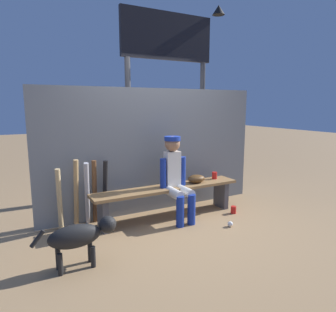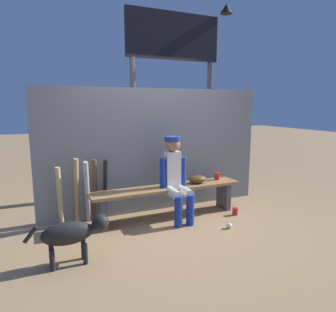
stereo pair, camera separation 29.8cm
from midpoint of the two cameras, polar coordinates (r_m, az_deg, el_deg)
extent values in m
plane|color=#9E7A51|center=(4.53, -1.92, -11.49)|extent=(30.00, 30.00, 0.00)
cube|color=slate|center=(4.63, -4.17, 1.02)|extent=(3.56, 0.03, 1.88)
cube|color=olive|center=(4.39, -1.95, -6.07)|extent=(2.24, 0.36, 0.04)
cube|color=#4C4C51|center=(4.14, -14.25, -10.72)|extent=(0.08, 0.29, 0.42)
cube|color=#4C4C51|center=(4.94, 8.26, -7.15)|extent=(0.08, 0.29, 0.42)
cube|color=silver|center=(4.35, -1.14, -2.47)|extent=(0.22, 0.13, 0.51)
sphere|color=#9E7051|center=(4.29, -1.15, 2.30)|extent=(0.22, 0.22, 0.22)
cylinder|color=#193399|center=(4.28, -1.16, 3.32)|extent=(0.23, 0.23, 0.06)
cylinder|color=silver|center=(4.22, -1.03, -6.99)|extent=(0.13, 0.38, 0.13)
cylinder|color=#193399|center=(4.13, 0.22, -10.47)|extent=(0.11, 0.11, 0.42)
cylinder|color=#193399|center=(4.28, -2.92, -3.39)|extent=(0.09, 0.09, 0.43)
cylinder|color=silver|center=(4.30, 1.11, -6.66)|extent=(0.13, 0.38, 0.13)
cylinder|color=#193399|center=(4.21, 2.40, -10.06)|extent=(0.11, 0.11, 0.42)
cylinder|color=#193399|center=(4.42, 0.83, -2.94)|extent=(0.09, 0.09, 0.43)
ellipsoid|color=#593819|center=(4.60, 3.51, -4.32)|extent=(0.28, 0.20, 0.12)
cylinder|color=black|center=(4.38, -13.73, -6.42)|extent=(0.09, 0.18, 0.88)
cylinder|color=brown|center=(4.36, -15.61, -6.53)|extent=(0.07, 0.14, 0.89)
cylinder|color=#B7B7BC|center=(4.27, -16.99, -6.87)|extent=(0.11, 0.28, 0.90)
cylinder|color=tan|center=(4.27, -18.89, -6.71)|extent=(0.08, 0.19, 0.93)
cylinder|color=tan|center=(4.21, -21.75, -7.74)|extent=(0.10, 0.18, 0.85)
sphere|color=white|center=(4.25, 9.68, -12.57)|extent=(0.07, 0.07, 0.07)
cylinder|color=red|center=(4.74, 10.48, -9.97)|extent=(0.08, 0.08, 0.11)
cylinder|color=red|center=(4.86, 7.04, -3.68)|extent=(0.08, 0.08, 0.11)
cylinder|color=#3F3F42|center=(5.45, -8.98, 5.21)|extent=(0.10, 0.10, 2.44)
cylinder|color=#3F3F42|center=(6.15, 5.02, 5.79)|extent=(0.10, 0.10, 2.44)
cube|color=black|center=(5.87, -1.64, 21.70)|extent=(1.81, 0.08, 0.83)
cone|color=black|center=(6.46, 8.10, 25.65)|extent=(0.24, 0.24, 0.18)
ellipsoid|color=black|center=(3.29, -19.79, -14.12)|extent=(0.52, 0.20, 0.24)
sphere|color=black|center=(3.32, -13.92, -12.44)|extent=(0.18, 0.18, 0.18)
cylinder|color=black|center=(3.24, -25.95, -13.91)|extent=(0.15, 0.04, 0.16)
cylinder|color=black|center=(3.46, -16.99, -16.92)|extent=(0.05, 0.05, 0.22)
cylinder|color=black|center=(3.35, -16.55, -17.79)|extent=(0.05, 0.05, 0.22)
cylinder|color=black|center=(3.42, -22.49, -17.56)|extent=(0.05, 0.05, 0.22)
cylinder|color=black|center=(3.32, -22.26, -18.47)|extent=(0.05, 0.05, 0.22)
camera|label=1|loc=(0.15, -91.99, -0.34)|focal=32.29mm
camera|label=2|loc=(0.15, 88.01, 0.34)|focal=32.29mm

